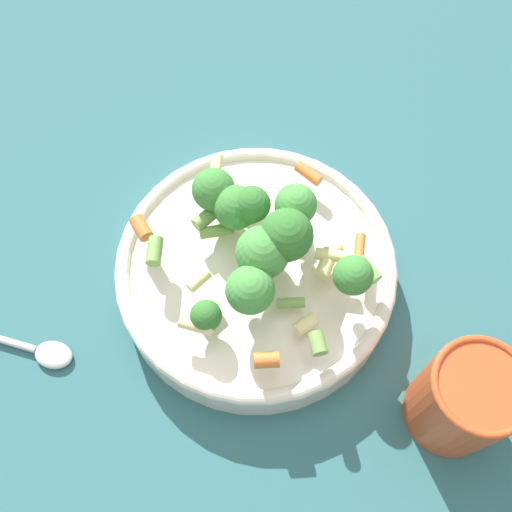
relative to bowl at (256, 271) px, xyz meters
The scene contains 5 objects.
ground_plane 0.02m from the bowl, ahead, with size 3.00×3.00×0.00m, color #2D6066.
bowl is the anchor object (origin of this frame).
pasta_salad 0.06m from the bowl, 132.21° to the right, with size 0.23×0.21×0.08m.
cup 0.21m from the bowl, 148.87° to the left, with size 0.08×0.08×0.10m.
spoon 0.24m from the bowl, 22.07° to the left, with size 0.18×0.05×0.01m.
Camera 1 is at (-0.02, 0.24, 0.54)m, focal length 42.00 mm.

